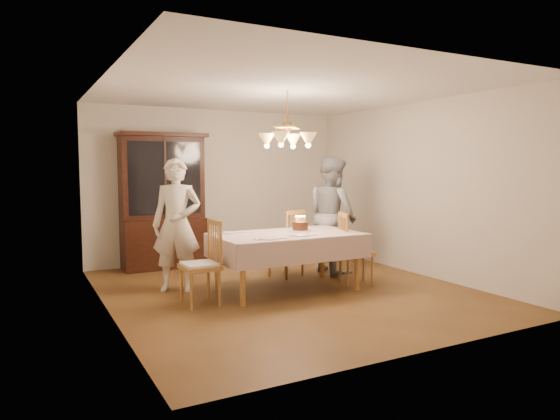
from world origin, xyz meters
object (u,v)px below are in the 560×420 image
china_hutch (163,203)px  elderly_woman (177,225)px  birthday_cake (300,227)px  dining_table (287,239)px  chair_far_side (287,247)px

china_hutch → elderly_woman: bearing=-98.6°
elderly_woman → birthday_cake: size_ratio=5.80×
dining_table → chair_far_side: chair_far_side is taller
china_hutch → chair_far_side: (1.44, -1.52, -0.60)m
chair_far_side → birthday_cake: chair_far_side is taller
chair_far_side → birthday_cake: bearing=-101.5°
dining_table → elderly_woman: size_ratio=1.09×
chair_far_side → elderly_woman: elderly_woman is taller
china_hutch → birthday_cake: bearing=-58.4°
china_hutch → chair_far_side: size_ratio=2.16×
elderly_woman → birthday_cake: (1.55, -0.54, -0.05)m
chair_far_side → china_hutch: bearing=133.3°
elderly_woman → birthday_cake: elderly_woman is taller
dining_table → elderly_woman: bearing=152.6°
dining_table → china_hutch: bearing=114.8°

